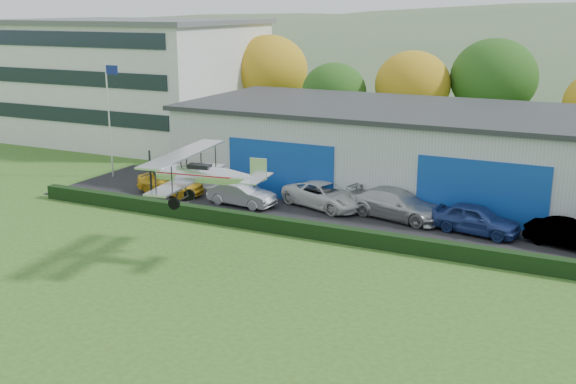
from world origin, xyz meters
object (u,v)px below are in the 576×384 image
at_px(hangar, 501,156).
at_px(car_1, 242,194).
at_px(office_block, 134,79).
at_px(car_2, 325,195).
at_px(biplane, 201,173).
at_px(car_3, 397,204).
at_px(flagpole, 110,109).
at_px(car_5, 569,234).
at_px(car_0, 171,183).
at_px(car_4, 476,219).

xyz_separation_m(hangar, car_1, (-13.41, -8.31, -1.91)).
xyz_separation_m(office_block, car_2, (24.17, -13.56, -4.43)).
bearing_deg(biplane, car_3, 51.42).
bearing_deg(hangar, office_block, 167.99).
bearing_deg(hangar, car_1, -148.21).
relative_size(flagpole, car_2, 1.51).
bearing_deg(car_5, car_0, 106.16).
relative_size(office_block, car_5, 5.08).
bearing_deg(office_block, car_5, -21.53).
height_order(car_1, car_4, car_4).
distance_m(hangar, office_block, 33.84).
height_order(flagpole, car_5, flagpole).
height_order(car_1, biplane, biplane).
bearing_deg(office_block, biplane, -46.91).
relative_size(car_1, car_4, 0.93).
xyz_separation_m(office_block, car_1, (19.59, -15.33, -4.47)).
relative_size(hangar, car_4, 8.98).
height_order(flagpole, car_4, flagpole).
bearing_deg(office_block, car_2, -29.29).
bearing_deg(car_0, car_2, -75.93).
relative_size(hangar, car_3, 7.25).
bearing_deg(biplane, car_2, 73.36).
xyz_separation_m(car_2, car_4, (8.93, -1.02, 0.03)).
distance_m(flagpole, car_4, 25.35).
relative_size(car_0, biplane, 0.67).
bearing_deg(hangar, flagpole, -166.49).
relative_size(car_2, car_3, 0.95).
xyz_separation_m(car_1, car_4, (13.51, 0.75, 0.08)).
distance_m(car_0, car_3, 14.35).
relative_size(office_block, flagpole, 2.57).
xyz_separation_m(car_5, biplane, (-15.15, -9.18, 3.51)).
xyz_separation_m(office_block, car_3, (28.64, -13.83, -4.35)).
xyz_separation_m(hangar, car_3, (-4.36, -6.81, -1.79)).
height_order(office_block, flagpole, office_block).
height_order(car_0, car_5, car_0).
distance_m(car_0, biplane, 12.52).
relative_size(hangar, car_0, 9.15).
bearing_deg(car_1, hangar, -53.68).
relative_size(car_1, car_5, 1.04).
height_order(car_0, car_2, car_0).
relative_size(car_1, biplane, 0.63).
height_order(hangar, car_4, hangar).
relative_size(hangar, biplane, 6.12).
height_order(car_3, biplane, biplane).
bearing_deg(office_block, car_3, -25.78).
distance_m(car_3, car_4, 4.53).
relative_size(car_0, car_4, 0.98).
relative_size(hangar, car_2, 7.65).
distance_m(car_2, car_3, 4.47).
height_order(car_4, biplane, biplane).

